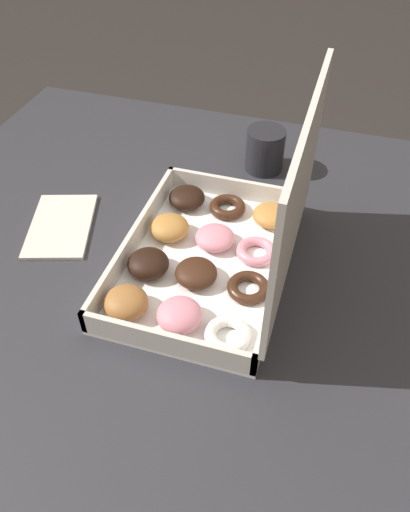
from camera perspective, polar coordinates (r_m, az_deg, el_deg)
The scene contains 5 objects.
ground_plane at distance 1.41m, azimuth -1.50°, elevation -21.44°, with size 8.00×8.00×0.00m, color #2D2826.
dining_table at distance 0.88m, azimuth -2.25°, elevation -4.39°, with size 0.92×1.03×0.73m.
donut_box at distance 0.74m, azimuth 1.72°, elevation 1.36°, with size 0.36×0.25×0.29m.
coffee_mug at distance 0.97m, azimuth 6.88°, elevation 12.04°, with size 0.07×0.07×0.08m.
paper_napkin at distance 0.88m, azimuth -16.25°, elevation 3.23°, with size 0.19×0.15×0.01m.
Camera 1 is at (0.54, 0.20, 1.29)m, focal length 35.00 mm.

